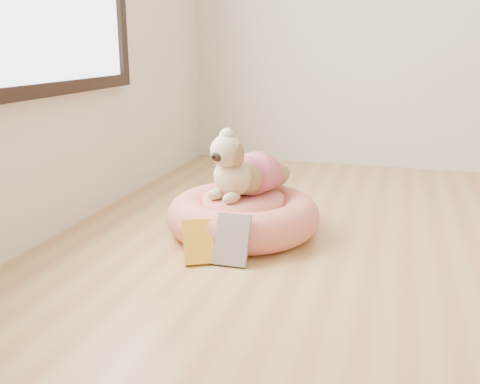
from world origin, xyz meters
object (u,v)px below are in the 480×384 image
(book_yellow, at_px, (199,242))
(pet_bed, at_px, (243,215))
(book_white, at_px, (232,240))
(dog, at_px, (246,160))

(book_yellow, bearing_deg, pet_bed, 50.59)
(book_yellow, relative_size, book_white, 0.87)
(book_yellow, distance_m, book_white, 0.14)
(dog, height_order, book_white, dog)
(pet_bed, relative_size, book_yellow, 3.86)
(pet_bed, bearing_deg, book_white, -80.92)
(dog, xyz_separation_m, book_white, (0.05, -0.38, -0.25))
(book_white, bearing_deg, pet_bed, 98.73)
(book_white, bearing_deg, dog, 97.59)
(dog, relative_size, book_yellow, 2.45)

